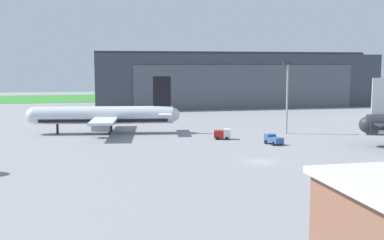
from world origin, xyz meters
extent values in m
plane|color=gray|center=(0.00, 0.00, 0.00)|extent=(440.00, 440.00, 0.00)
cube|color=#368131|center=(0.00, 161.63, 0.04)|extent=(440.00, 56.00, 0.08)
cube|color=#383D47|center=(27.66, 107.48, 10.17)|extent=(109.94, 33.68, 20.34)
cube|color=#4C515B|center=(27.66, 90.49, 8.14)|extent=(83.56, 0.30, 16.27)
cube|color=#383D47|center=(27.66, 107.48, 20.94)|extent=(109.94, 8.08, 1.20)
sphere|color=#282B33|center=(25.76, 9.42, 4.43)|extent=(3.30, 3.30, 3.30)
cube|color=#282B33|center=(28.98, 11.77, 4.86)|extent=(5.17, 6.72, 0.28)
cylinder|color=silver|center=(-25.20, 38.48, 4.45)|extent=(32.89, 8.50, 4.17)
sphere|color=silver|center=(-41.37, 40.67, 4.45)|extent=(4.00, 4.00, 4.00)
sphere|color=silver|center=(-9.04, 36.30, 4.45)|extent=(3.25, 3.25, 3.25)
cube|color=black|center=(-25.20, 38.48, 3.31)|extent=(30.31, 8.19, 0.73)
cube|color=black|center=(-11.62, 36.65, 10.08)|extent=(4.26, 0.96, 7.08)
cube|color=silver|center=(-10.56, 39.65, 4.87)|extent=(3.69, 6.18, 0.28)
cube|color=silver|center=(-11.39, 33.47, 4.87)|extent=(3.69, 6.18, 0.28)
cube|color=silver|center=(-23.54, 45.87, 3.93)|extent=(6.89, 13.38, 0.56)
cube|color=silver|center=(-25.57, 30.92, 3.93)|extent=(6.89, 13.38, 0.56)
cylinder|color=gray|center=(-24.47, 44.96, 2.49)|extent=(4.23, 2.80, 2.29)
cylinder|color=gray|center=(-26.22, 32.04, 2.49)|extent=(4.23, 2.80, 2.29)
cylinder|color=black|center=(-36.19, 39.97, 1.18)|extent=(0.56, 0.56, 2.37)
cylinder|color=black|center=(-23.62, 40.47, 1.18)|extent=(0.56, 0.56, 2.37)
cylinder|color=black|center=(-24.20, 36.14, 1.18)|extent=(0.56, 0.56, 2.37)
cube|color=#335693|center=(8.22, 17.06, 1.19)|extent=(2.41, 1.99, 1.59)
cube|color=#335693|center=(8.81, 15.17, 0.95)|extent=(2.73, 3.03, 1.11)
cylinder|color=black|center=(9.32, 17.32, 0.40)|extent=(0.48, 0.84, 0.80)
cylinder|color=black|center=(7.17, 16.65, 0.40)|extent=(0.48, 0.84, 0.80)
cylinder|color=black|center=(10.03, 15.06, 0.40)|extent=(0.48, 0.84, 0.80)
cylinder|color=black|center=(7.87, 14.39, 0.40)|extent=(0.48, 0.84, 0.80)
cube|color=silver|center=(1.00, 24.20, 1.33)|extent=(2.00, 2.49, 1.93)
cube|color=#AD1E19|center=(-0.65, 24.76, 1.16)|extent=(2.71, 2.74, 1.58)
cylinder|color=black|center=(0.61, 23.09, 0.37)|extent=(0.78, 0.48, 0.73)
cylinder|color=black|center=(1.37, 25.31, 0.37)|extent=(0.78, 0.48, 0.73)
cylinder|color=black|center=(-1.37, 23.77, 0.37)|extent=(0.78, 0.48, 0.73)
cylinder|color=black|center=(-0.61, 25.99, 0.37)|extent=(0.78, 0.48, 0.73)
cylinder|color=#99999E|center=(17.18, 29.45, 8.15)|extent=(0.44, 0.44, 16.29)
cube|color=#333338|center=(17.18, 29.45, 16.69)|extent=(2.40, 0.50, 0.80)
camera|label=1|loc=(-27.24, -73.43, 16.26)|focal=43.56mm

